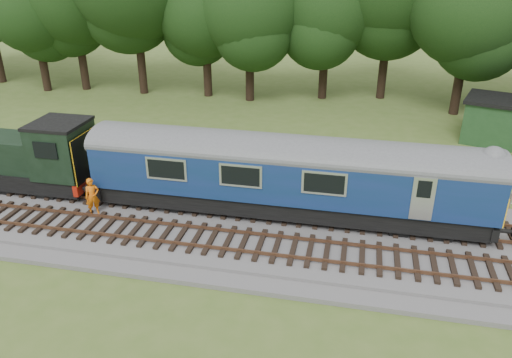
# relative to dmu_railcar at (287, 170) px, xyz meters

# --- Properties ---
(ground) EXTENTS (120.00, 120.00, 0.00)m
(ground) POSITION_rel_dmu_railcar_xyz_m (-5.51, -1.40, -2.61)
(ground) COLOR #455E22
(ground) RESTS_ON ground
(ballast) EXTENTS (70.00, 7.00, 0.35)m
(ballast) POSITION_rel_dmu_railcar_xyz_m (-5.51, -1.40, -2.43)
(ballast) COLOR #4C4C4F
(ballast) RESTS_ON ground
(track_north) EXTENTS (67.20, 2.40, 0.21)m
(track_north) POSITION_rel_dmu_railcar_xyz_m (-5.51, -0.00, -2.19)
(track_north) COLOR black
(track_north) RESTS_ON ballast
(track_south) EXTENTS (67.20, 2.40, 0.21)m
(track_south) POSITION_rel_dmu_railcar_xyz_m (-5.51, -3.00, -2.19)
(track_south) COLOR black
(track_south) RESTS_ON ballast
(fence) EXTENTS (64.00, 0.12, 1.00)m
(fence) POSITION_rel_dmu_railcar_xyz_m (-5.51, 3.10, -2.61)
(fence) COLOR #6B6054
(fence) RESTS_ON ground
(tree_line) EXTENTS (70.00, 8.00, 18.00)m
(tree_line) POSITION_rel_dmu_railcar_xyz_m (-5.51, 20.60, -2.61)
(tree_line) COLOR black
(tree_line) RESTS_ON ground
(dmu_railcar) EXTENTS (18.05, 2.86, 3.88)m
(dmu_railcar) POSITION_rel_dmu_railcar_xyz_m (0.00, 0.00, 0.00)
(dmu_railcar) COLOR black
(dmu_railcar) RESTS_ON ground
(shunter_loco) EXTENTS (8.91, 2.60, 3.38)m
(shunter_loco) POSITION_rel_dmu_railcar_xyz_m (-13.93, 0.00, -0.63)
(shunter_loco) COLOR black
(shunter_loco) RESTS_ON ground
(worker) EXTENTS (0.78, 0.75, 1.80)m
(worker) POSITION_rel_dmu_railcar_xyz_m (-8.77, -1.89, -1.36)
(worker) COLOR orange
(worker) RESTS_ON ballast
(shed) EXTENTS (4.49, 4.49, 2.93)m
(shed) POSITION_rel_dmu_railcar_xyz_m (11.56, 13.33, -1.12)
(shed) COLOR #1A3A1B
(shed) RESTS_ON ground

